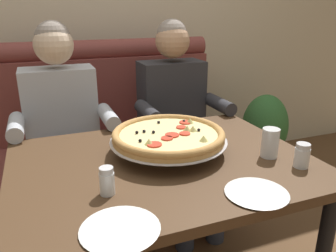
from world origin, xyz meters
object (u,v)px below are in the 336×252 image
drinking_glass (270,145)px  potted_plant (264,133)px  shaker_pepper_flakes (107,183)px  dining_table (163,179)px  diner_left (64,127)px  pizza (169,136)px  diner_right (177,114)px  plate_near_right (120,227)px  plate_near_left (257,191)px  booth_bench (116,151)px  shaker_oregano (302,157)px

drinking_glass → potted_plant: 1.33m
shaker_pepper_flakes → potted_plant: (1.47, 1.06, -0.39)m
dining_table → diner_left: bearing=117.5°
pizza → drinking_glass: (0.38, -0.20, -0.02)m
diner_right → drinking_glass: size_ratio=10.25×
dining_table → plate_near_right: 0.49m
plate_near_left → diner_left: bearing=117.9°
pizza → diner_left: bearing=123.7°
plate_near_right → drinking_glass: 0.75m
dining_table → shaker_pepper_flakes: 0.35m
booth_bench → plate_near_left: size_ratio=7.06×
plate_near_right → potted_plant: size_ratio=0.33×
diner_right → plate_near_left: bearing=-98.0°
shaker_oregano → pizza: bearing=143.4°
shaker_oregano → diner_left: bearing=132.2°
diner_left → shaker_pepper_flakes: (0.08, -0.84, 0.07)m
shaker_oregano → diner_right: bearing=98.9°
plate_near_right → drinking_glass: bearing=20.3°
pizza → potted_plant: 1.47m
booth_bench → pizza: bearing=-86.6°
dining_table → plate_near_right: size_ratio=5.27×
diner_left → shaker_oregano: 1.24m
booth_bench → potted_plant: size_ratio=2.18×
shaker_pepper_flakes → plate_near_left: shaker_pepper_flakes is taller
pizza → shaker_oregano: size_ratio=5.12×
pizza → drinking_glass: 0.43m
shaker_pepper_flakes → plate_near_left: (0.47, -0.19, -0.03)m
dining_table → shaker_pepper_flakes: size_ratio=12.42×
dining_table → plate_near_left: plate_near_left is taller
booth_bench → diner_right: diner_right is taller
diner_left → dining_table: bearing=-62.5°
booth_bench → pizza: booth_bench is taller
booth_bench → potted_plant: 1.20m
potted_plant → drinking_glass: bearing=-127.2°
dining_table → pizza: pizza is taller
pizza → booth_bench: bearing=93.4°
plate_near_left → plate_near_right: size_ratio=0.94×
dining_table → drinking_glass: drinking_glass is taller
booth_bench → pizza: 0.95m
plate_near_left → drinking_glass: bearing=45.9°
dining_table → diner_left: (-0.34, 0.66, 0.06)m
dining_table → shaker_pepper_flakes: shaker_pepper_flakes is taller
plate_near_left → drinking_glass: 0.33m
diner_left → plate_near_right: bearing=-86.3°
drinking_glass → plate_near_left: bearing=-134.1°
booth_bench → dining_table: booth_bench is taller
pizza → shaker_oregano: bearing=-36.6°
dining_table → diner_left: size_ratio=0.96×
diner_right → shaker_oregano: diner_right is taller
pizza → plate_near_left: (0.15, -0.43, -0.07)m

